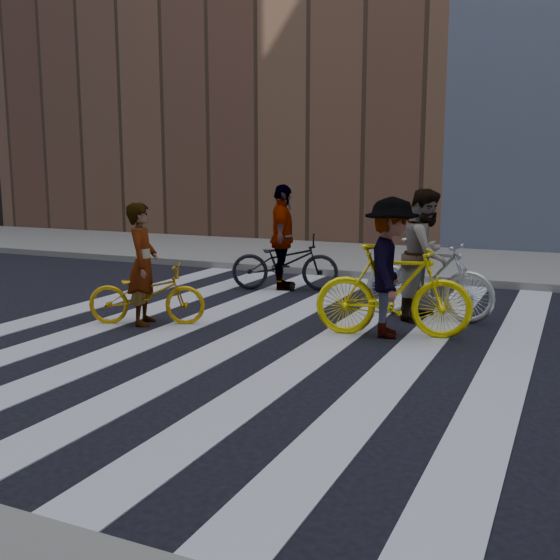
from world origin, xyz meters
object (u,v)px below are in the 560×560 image
Objects in this scene: rider_left at (143,264)px; rider_mid at (426,254)px; rider_right at (391,268)px; rider_rear at (282,238)px; bike_silver_mid at (428,279)px; bike_yellow_right at (394,291)px; bike_dark_rear at (285,262)px; bike_yellow_left at (147,294)px.

rider_mid is at bearing -82.74° from rider_left.
rider_rear is (-2.74, 2.56, 0.04)m from rider_right.
rider_mid is 3.19m from rider_rear.
bike_silver_mid is at bearing -83.08° from rider_left.
rider_right reaches higher than rider_left.
rider_right is at bearing -154.14° from rider_rear.
bike_dark_rear is at bearing 33.01° from bike_yellow_right.
bike_silver_mid is at bearing -82.74° from bike_yellow_left.
rider_right reaches higher than bike_yellow_left.
bike_yellow_right reaches higher than bike_silver_mid.
bike_silver_mid is 1.03× the size of rider_mid.
rider_left reaches higher than bike_silver_mid.
bike_dark_rear is 3.73m from rider_right.
rider_mid reaches higher than bike_silver_mid.
bike_yellow_right is 3.75m from bike_dark_rear.
bike_dark_rear is (0.68, 3.34, 0.08)m from bike_yellow_left.
bike_yellow_right is 3.57m from rider_left.
rider_right reaches higher than bike_dark_rear.
bike_yellow_left is at bearing 127.93° from rider_mid.
rider_right is (-0.24, -1.29, 0.33)m from bike_silver_mid.
rider_left is (-3.47, -0.78, 0.26)m from bike_yellow_right.
bike_yellow_right is at bearing -153.62° from rider_rear.
bike_silver_mid is 1.14× the size of rider_left.
rider_mid reaches higher than rider_left.
bike_yellow_left is at bearing -112.61° from rider_left.
rider_left is at bearing 88.97° from rider_right.
bike_dark_rear is 1.06× the size of rider_right.
bike_silver_mid reaches higher than bike_dark_rear.
bike_yellow_left is 0.84× the size of bike_silver_mid.
rider_left is 0.90× the size of rider_rear.
rider_mid is (3.56, 2.07, 0.53)m from bike_yellow_left.
rider_left is (-3.66, -2.07, 0.28)m from bike_silver_mid.
rider_rear is at bearing 74.57° from bike_silver_mid.
rider_rear reaches higher than bike_silver_mid.
rider_right is (-0.05, 0.00, 0.31)m from bike_yellow_right.
bike_dark_rear is at bearing -111.01° from rider_rear.
bike_dark_rear is 1.13× the size of rider_left.
rider_rear is at bearing 33.01° from rider_right.
rider_left is 4.16m from rider_mid.
bike_dark_rear is at bearing 32.48° from rider_right.
rider_left reaches higher than bike_yellow_right.
rider_left is 3.51m from rider_right.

